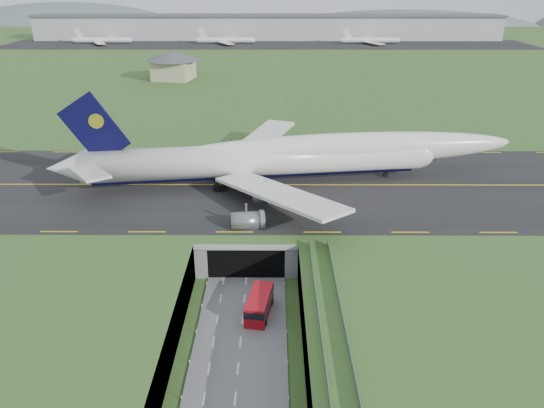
{
  "coord_description": "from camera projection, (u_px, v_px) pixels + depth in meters",
  "views": [
    {
      "loc": [
        4.3,
        -63.74,
        43.43
      ],
      "look_at": [
        3.95,
        20.0,
        7.62
      ],
      "focal_mm": 35.0,
      "sensor_mm": 36.0,
      "label": 1
    }
  ],
  "objects": [
    {
      "name": "guideway",
      "position": [
        337.0,
        369.0,
        55.99
      ],
      "size": [
        3.0,
        53.0,
        7.05
      ],
      "color": "#A8A8A3",
      "rests_on": "ground"
    },
    {
      "name": "trench_road",
      "position": [
        241.0,
        340.0,
        68.76
      ],
      "size": [
        12.0,
        75.0,
        0.2
      ],
      "primitive_type": "cube",
      "color": "slate",
      "rests_on": "ground"
    },
    {
      "name": "taxiway",
      "position": [
        252.0,
        185.0,
        103.64
      ],
      "size": [
        800.0,
        44.0,
        0.18
      ],
      "primitive_type": "cube",
      "color": "black",
      "rests_on": "airfield_deck"
    },
    {
      "name": "cargo_terminal",
      "position": [
        267.0,
        27.0,
        345.51
      ],
      "size": [
        320.0,
        67.0,
        15.6
      ],
      "color": "#B2B2B2",
      "rests_on": "ground"
    },
    {
      "name": "ground",
      "position": [
        244.0,
        308.0,
        75.7
      ],
      "size": [
        900.0,
        900.0,
        0.0
      ],
      "primitive_type": "plane",
      "color": "#356126",
      "rests_on": "ground"
    },
    {
      "name": "shuttle_tram",
      "position": [
        259.0,
        304.0,
        73.48
      ],
      "size": [
        4.07,
        7.97,
        3.1
      ],
      "rotation": [
        0.0,
        0.0,
        -0.16
      ],
      "color": "#AB0B14",
      "rests_on": "ground"
    },
    {
      "name": "distant_hills",
      "position": [
        342.0,
        36.0,
        472.39
      ],
      "size": [
        700.0,
        91.0,
        60.0
      ],
      "color": "#52635D",
      "rests_on": "ground"
    },
    {
      "name": "airfield_deck",
      "position": [
        243.0,
        290.0,
        74.52
      ],
      "size": [
        800.0,
        800.0,
        6.0
      ],
      "primitive_type": "cube",
      "color": "gray",
      "rests_on": "ground"
    },
    {
      "name": "tunnel_portal",
      "position": [
        249.0,
        235.0,
        89.75
      ],
      "size": [
        17.0,
        22.3,
        6.0
      ],
      "color": "gray",
      "rests_on": "ground"
    },
    {
      "name": "service_building",
      "position": [
        173.0,
        62.0,
        208.86
      ],
      "size": [
        23.94,
        23.94,
        11.33
      ],
      "rotation": [
        0.0,
        0.0,
        -0.17
      ],
      "color": "tan",
      "rests_on": "ground"
    },
    {
      "name": "jumbo_jet",
      "position": [
        290.0,
        157.0,
        103.17
      ],
      "size": [
        91.25,
        58.85,
        19.66
      ],
      "rotation": [
        0.0,
        0.0,
        0.14
      ],
      "color": "silver",
      "rests_on": "ground"
    }
  ]
}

